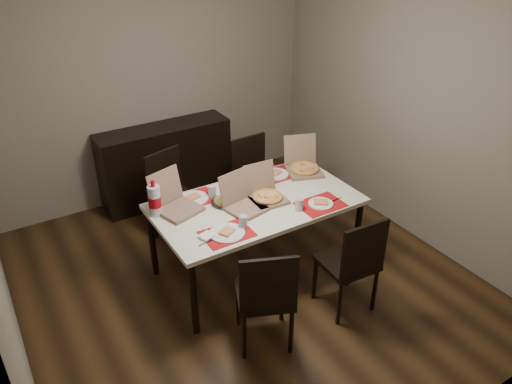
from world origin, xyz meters
TOP-DOWN VIEW (x-y plane):
  - ground at (0.00, 0.00)m, footprint 3.80×4.00m
  - room_walls at (0.00, 0.43)m, footprint 3.84×4.02m
  - sideboard at (0.00, 1.78)m, footprint 1.50×0.40m
  - dining_table at (0.17, 0.07)m, footprint 1.80×1.00m
  - chair_near_left at (-0.26, -0.78)m, footprint 0.55×0.55m
  - chair_near_right at (0.56, -0.81)m, footprint 0.45×0.45m
  - chair_far_left at (-0.24, 1.01)m, footprint 0.52×0.52m
  - chair_far_right at (0.64, 0.87)m, footprint 0.44×0.44m
  - setting_near_left at (-0.27, -0.23)m, footprint 0.46×0.30m
  - setting_near_right at (0.57, -0.26)m, footprint 0.49×0.30m
  - setting_far_left at (-0.26, 0.39)m, footprint 0.43×0.30m
  - setting_far_right at (0.57, 0.40)m, footprint 0.46×0.30m
  - napkin_loose at (0.22, 0.01)m, footprint 0.15×0.15m
  - pizza_box_center at (0.27, 0.06)m, footprint 0.31×0.35m
  - pizza_box_right at (0.88, 0.33)m, footprint 0.43×0.45m
  - pizza_box_left at (-0.49, 0.32)m, footprint 0.42×0.44m
  - pizza_box_extra at (0.01, 0.03)m, footprint 0.36×0.39m
  - faina_plate at (-0.07, 0.20)m, footprint 0.26×0.26m
  - dip_bowl at (0.31, 0.23)m, footprint 0.13×0.13m
  - soda_bottle at (-0.66, 0.33)m, footprint 0.11×0.11m

SIDE VIEW (x-z plane):
  - ground at x=0.00m, z-range -0.02..0.00m
  - sideboard at x=0.00m, z-range 0.00..0.90m
  - chair_near_left at x=-0.26m, z-range 0.05..0.98m
  - chair_near_right at x=0.56m, z-range 0.05..0.98m
  - chair_far_left at x=-0.24m, z-range 0.05..0.98m
  - chair_far_right at x=0.64m, z-range 0.05..0.98m
  - dining_table at x=0.17m, z-range 0.31..1.06m
  - napkin_loose at x=0.22m, z-range 0.75..0.77m
  - faina_plate at x=-0.07m, z-range 0.75..0.78m
  - dip_bowl at x=0.31m, z-range 0.75..0.78m
  - setting_near_left at x=-0.27m, z-range 0.71..0.82m
  - setting_far_left at x=-0.26m, z-range 0.72..0.83m
  - setting_far_right at x=0.57m, z-range 0.72..0.83m
  - setting_near_right at x=0.57m, z-range 0.72..0.83m
  - pizza_box_center at x=0.27m, z-range 0.65..0.95m
  - pizza_box_right at x=0.88m, z-range 0.64..0.97m
  - pizza_box_extra at x=0.01m, z-range 0.65..0.96m
  - pizza_box_left at x=-0.49m, z-range 0.64..0.97m
  - soda_bottle at x=-0.66m, z-range 0.73..1.05m
  - room_walls at x=0.00m, z-range 0.42..3.04m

